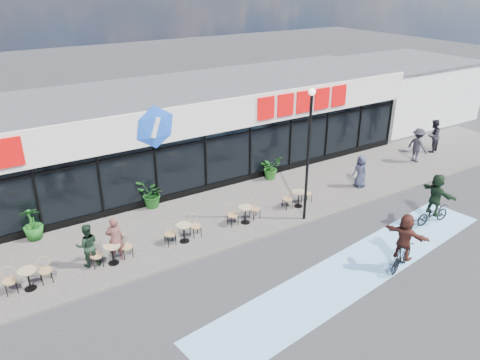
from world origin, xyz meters
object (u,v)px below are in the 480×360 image
at_px(lamp_post, 309,146).
at_px(patron_left, 115,239).
at_px(potted_plant_left, 32,223).
at_px(cyclist_b, 435,201).
at_px(patron_right, 87,245).
at_px(pedestrian_a, 361,171).
at_px(pedestrian_c, 433,136).
at_px(cyclist_a, 404,244).
at_px(pedestrian_b, 418,145).
at_px(potted_plant_mid, 151,194).
at_px(potted_plant_right, 271,168).

distance_m(lamp_post, patron_left, 8.25).
distance_m(potted_plant_left, cyclist_b, 16.31).
relative_size(patron_right, pedestrian_a, 1.02).
height_order(pedestrian_a, pedestrian_c, pedestrian_c).
distance_m(pedestrian_a, cyclist_a, 6.78).
bearing_deg(potted_plant_left, pedestrian_a, -12.65).
xyz_separation_m(pedestrian_a, pedestrian_c, (7.12, 1.31, 0.16)).
distance_m(patron_left, cyclist_b, 12.96).
bearing_deg(pedestrian_c, pedestrian_b, 0.53).
xyz_separation_m(lamp_post, pedestrian_c, (11.50, 2.44, -2.34)).
bearing_deg(cyclist_a, potted_plant_mid, 122.87).
distance_m(lamp_post, pedestrian_b, 9.94).
height_order(potted_plant_mid, patron_right, patron_right).
xyz_separation_m(lamp_post, potted_plant_right, (1.28, 4.28, -2.72)).
bearing_deg(cyclist_a, pedestrian_b, 36.42).
height_order(pedestrian_b, pedestrian_c, pedestrian_c).
relative_size(potted_plant_right, cyclist_b, 0.52).
bearing_deg(pedestrian_c, potted_plant_left, -19.78).
xyz_separation_m(potted_plant_left, pedestrian_c, (21.58, -1.93, 0.28)).
xyz_separation_m(potted_plant_left, patron_right, (1.34, -2.99, 0.14)).
xyz_separation_m(pedestrian_a, pedestrian_b, (5.09, 0.76, 0.15)).
bearing_deg(cyclist_a, potted_plant_left, 140.31).
xyz_separation_m(pedestrian_b, cyclist_a, (-8.76, -6.47, -0.04)).
bearing_deg(potted_plant_left, patron_left, -54.26).
distance_m(lamp_post, potted_plant_mid, 7.29).
xyz_separation_m(potted_plant_mid, patron_left, (-2.67, -3.24, 0.22)).
bearing_deg(potted_plant_mid, pedestrian_b, -9.94).
bearing_deg(lamp_post, potted_plant_mid, 139.06).
distance_m(pedestrian_b, cyclist_a, 10.89).
distance_m(pedestrian_a, pedestrian_c, 7.25).
bearing_deg(patron_right, lamp_post, -178.33).
distance_m(patron_left, pedestrian_c, 19.34).
height_order(potted_plant_right, pedestrian_a, pedestrian_a).
distance_m(lamp_post, potted_plant_left, 11.29).
height_order(potted_plant_left, cyclist_b, cyclist_b).
bearing_deg(patron_right, potted_plant_mid, -129.02).
bearing_deg(pedestrian_a, potted_plant_right, -133.85).
distance_m(potted_plant_left, cyclist_a, 14.01).
bearing_deg(cyclist_b, pedestrian_a, 91.14).
relative_size(patron_right, pedestrian_c, 0.85).
distance_m(patron_left, pedestrian_a, 12.17).
bearing_deg(patron_right, pedestrian_a, -170.45).
bearing_deg(pedestrian_a, pedestrian_c, 102.15).
relative_size(lamp_post, potted_plant_mid, 4.33).
height_order(patron_left, pedestrian_c, pedestrian_c).
relative_size(pedestrian_a, cyclist_b, 0.72).
bearing_deg(potted_plant_left, cyclist_a, -39.69).
height_order(pedestrian_c, cyclist_a, cyclist_a).
xyz_separation_m(lamp_post, potted_plant_mid, (-5.12, 4.45, -2.66)).
height_order(lamp_post, pedestrian_c, lamp_post).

